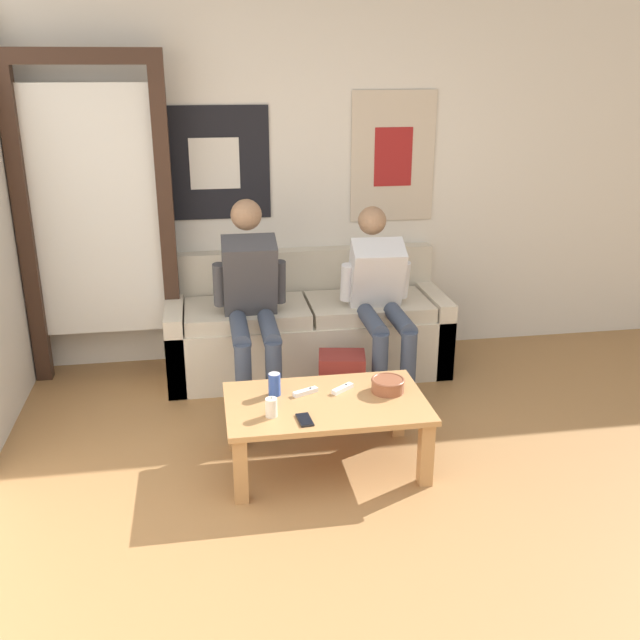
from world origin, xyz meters
TOP-DOWN VIEW (x-y plane):
  - ground_plane at (0.00, 0.00)m, footprint 18.00×18.00m
  - wall_back at (0.00, 2.76)m, footprint 10.00×0.07m
  - door_frame at (-1.38, 2.55)m, footprint 1.00×0.10m
  - couch at (-0.02, 2.40)m, footprint 1.92×0.72m
  - coffee_table at (-0.11, 1.09)m, footprint 1.06×0.64m
  - person_seated_adult at (-0.42, 2.04)m, footprint 0.47×0.94m
  - person_seated_teen at (0.42, 2.05)m, footprint 0.47×0.95m
  - backpack at (0.10, 1.71)m, footprint 0.32×0.29m
  - ceramic_bowl at (0.24, 1.15)m, footprint 0.18×0.18m
  - pillar_candle at (-0.41, 0.97)m, footprint 0.06×0.06m
  - drink_can_blue at (-0.37, 1.21)m, footprint 0.07×0.07m
  - game_controller_near_left at (-0.00, 1.20)m, footprint 0.13×0.11m
  - game_controller_near_right at (-0.20, 1.19)m, footprint 0.15×0.09m
  - cell_phone at (-0.25, 0.89)m, footprint 0.08×0.14m

SIDE VIEW (x-z plane):
  - ground_plane at x=0.00m, z-range 0.00..0.00m
  - backpack at x=0.10m, z-range -0.01..0.37m
  - couch at x=-0.02m, z-range -0.11..0.69m
  - coffee_table at x=-0.11m, z-range 0.13..0.51m
  - cell_phone at x=-0.25m, z-range 0.39..0.40m
  - game_controller_near_left at x=0.00m, z-range 0.38..0.41m
  - game_controller_near_right at x=-0.20m, z-range 0.38..0.41m
  - ceramic_bowl at x=0.24m, z-range 0.39..0.46m
  - pillar_candle at x=-0.41m, z-range 0.38..0.49m
  - drink_can_blue at x=-0.37m, z-range 0.39..0.51m
  - person_seated_teen at x=0.42m, z-range 0.06..1.23m
  - person_seated_adult at x=-0.42m, z-range 0.06..1.31m
  - door_frame at x=-1.38m, z-range 0.12..2.27m
  - wall_back at x=0.00m, z-range 0.00..2.55m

